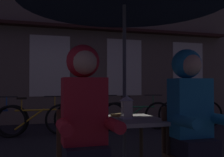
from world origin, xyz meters
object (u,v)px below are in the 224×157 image
at_px(person_left_hooded, 85,114).
at_px(bicycle_furthest, 190,114).
at_px(bicycle_fourth, 91,117).
at_px(chair_right, 188,149).
at_px(book, 122,115).
at_px(bicycle_third, 36,120).
at_px(bicycle_fifth, 137,115).
at_px(person_right_hooded, 192,110).
at_px(cafe_table, 124,129).
at_px(lantern, 127,106).

distance_m(person_left_hooded, bicycle_furthest, 5.15).
xyz_separation_m(person_left_hooded, bicycle_fourth, (0.90, 3.88, -0.50)).
xyz_separation_m(chair_right, book, (-0.44, 0.57, 0.26)).
relative_size(person_left_hooded, book, 7.00).
bearing_deg(bicycle_third, book, -74.83).
relative_size(bicycle_fifth, bicycle_furthest, 1.00).
relative_size(bicycle_fourth, bicycle_furthest, 1.01).
relative_size(chair_right, bicycle_third, 0.52).
bearing_deg(chair_right, bicycle_fourth, 90.96).
bearing_deg(bicycle_fifth, person_right_hooded, -105.31).
bearing_deg(cafe_table, bicycle_third, 103.60).
distance_m(person_left_hooded, bicycle_third, 3.77).
distance_m(cafe_table, lantern, 0.22).
bearing_deg(lantern, bicycle_fourth, 83.47).
distance_m(chair_right, bicycle_fourth, 3.82).
relative_size(chair_right, bicycle_fifth, 0.53).
height_order(lantern, person_left_hooded, person_left_hooded).
distance_m(person_left_hooded, bicycle_fourth, 4.01).
bearing_deg(bicycle_fourth, person_left_hooded, -103.01).
xyz_separation_m(lantern, bicycle_fourth, (0.40, 3.46, -0.51)).
distance_m(person_left_hooded, bicycle_fifth, 4.40).
bearing_deg(cafe_table, bicycle_furthest, 48.77).
xyz_separation_m(person_left_hooded, bicycle_third, (-0.32, 3.72, -0.50)).
bearing_deg(person_left_hooded, person_right_hooded, 0.00).
bearing_deg(book, cafe_table, -126.50).
bearing_deg(person_right_hooded, bicycle_fourth, 90.94).
relative_size(chair_right, person_left_hooded, 0.62).
xyz_separation_m(person_right_hooded, bicycle_furthest, (2.48, 3.80, -0.50)).
bearing_deg(chair_right, person_left_hooded, -176.61).
bearing_deg(person_left_hooded, chair_right, 3.39).
height_order(lantern, bicycle_fifth, lantern).
bearing_deg(person_left_hooded, lantern, 39.70).
height_order(lantern, bicycle_fourth, lantern).
distance_m(cafe_table, person_right_hooded, 0.67).
relative_size(chair_right, person_right_hooded, 0.62).
bearing_deg(person_right_hooded, lantern, 137.97).
relative_size(lantern, bicycle_fourth, 0.14).
xyz_separation_m(person_right_hooded, book, (-0.44, 0.63, -0.09)).
relative_size(person_left_hooded, bicycle_furthest, 0.84).
bearing_deg(bicycle_fifth, lantern, -113.74).
xyz_separation_m(cafe_table, chair_right, (0.48, -0.37, -0.15)).
height_order(person_right_hooded, bicycle_fifth, person_right_hooded).
xyz_separation_m(lantern, bicycle_furthest, (2.94, 3.39, -0.51)).
xyz_separation_m(person_left_hooded, bicycle_fifth, (2.02, 3.87, -0.50)).
bearing_deg(book, bicycle_furthest, 22.37).
xyz_separation_m(cafe_table, bicycle_third, (-0.80, 3.30, -0.29)).
bearing_deg(bicycle_fifth, cafe_table, -114.08).
distance_m(bicycle_third, book, 3.23).
bearing_deg(bicycle_furthest, book, -132.60).
bearing_deg(bicycle_fourth, bicycle_third, -172.73).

